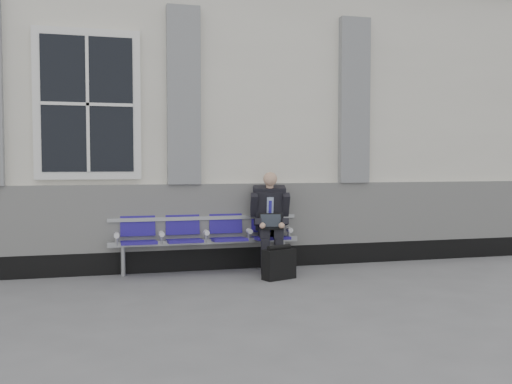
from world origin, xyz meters
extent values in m
plane|color=slate|center=(0.00, 0.00, 0.00)|extent=(70.00, 70.00, 0.00)
cube|color=silver|center=(0.00, 3.50, 2.10)|extent=(14.00, 4.00, 4.20)
cube|color=black|center=(0.00, 1.47, 0.15)|extent=(14.00, 0.10, 0.30)
cube|color=silver|center=(0.00, 1.46, 0.75)|extent=(14.00, 0.08, 0.90)
cube|color=gray|center=(1.60, 1.44, 2.40)|extent=(0.45, 0.14, 2.40)
cube|color=gray|center=(4.10, 1.44, 2.40)|extent=(0.45, 0.14, 2.40)
cube|color=white|center=(0.35, 1.46, 2.25)|extent=(1.35, 0.10, 1.95)
cube|color=black|center=(0.35, 1.41, 2.25)|extent=(1.15, 0.02, 1.75)
cube|color=#9EA0A3|center=(1.87, 1.30, 0.42)|extent=(2.60, 0.07, 0.07)
cube|color=#9EA0A3|center=(1.87, 1.42, 0.73)|extent=(2.60, 0.05, 0.05)
cylinder|color=#9EA0A3|center=(0.77, 1.30, 0.20)|extent=(0.06, 0.06, 0.39)
cylinder|color=#9EA0A3|center=(2.97, 1.30, 0.20)|extent=(0.06, 0.06, 0.39)
cube|color=navy|center=(0.97, 1.22, 0.45)|extent=(0.46, 0.42, 0.07)
cube|color=navy|center=(0.97, 1.43, 0.71)|extent=(0.46, 0.10, 0.40)
cube|color=navy|center=(1.57, 1.22, 0.45)|extent=(0.46, 0.42, 0.07)
cube|color=navy|center=(1.57, 1.43, 0.71)|extent=(0.46, 0.10, 0.40)
cube|color=navy|center=(2.17, 1.22, 0.45)|extent=(0.46, 0.42, 0.07)
cube|color=navy|center=(2.17, 1.43, 0.71)|extent=(0.46, 0.10, 0.40)
cube|color=navy|center=(2.77, 1.22, 0.45)|extent=(0.46, 0.42, 0.07)
cube|color=navy|center=(2.77, 1.43, 0.71)|extent=(0.46, 0.10, 0.40)
cylinder|color=white|center=(0.69, 1.25, 0.55)|extent=(0.07, 0.12, 0.07)
cylinder|color=white|center=(1.27, 1.25, 0.55)|extent=(0.07, 0.12, 0.07)
cylinder|color=white|center=(1.87, 1.25, 0.55)|extent=(0.07, 0.12, 0.07)
cylinder|color=white|center=(2.47, 1.25, 0.55)|extent=(0.07, 0.12, 0.07)
cylinder|color=white|center=(3.05, 1.25, 0.55)|extent=(0.07, 0.12, 0.07)
cube|color=black|center=(2.61, 0.90, 0.04)|extent=(0.14, 0.25, 0.08)
cube|color=black|center=(2.79, 0.87, 0.04)|extent=(0.14, 0.25, 0.08)
cube|color=black|center=(2.61, 0.96, 0.25)|extent=(0.13, 0.14, 0.47)
cube|color=black|center=(2.80, 0.92, 0.25)|extent=(0.13, 0.14, 0.47)
cube|color=black|center=(2.65, 1.15, 0.53)|extent=(0.20, 0.43, 0.13)
cube|color=black|center=(2.83, 1.12, 0.53)|extent=(0.20, 0.43, 0.13)
cube|color=black|center=(2.77, 1.32, 0.84)|extent=(0.44, 0.38, 0.58)
cube|color=#A7B9DC|center=(2.75, 1.21, 0.86)|extent=(0.11, 0.10, 0.33)
cube|color=#2A24A9|center=(2.75, 1.20, 0.84)|extent=(0.05, 0.08, 0.27)
cube|color=black|center=(2.77, 1.29, 1.11)|extent=(0.47, 0.29, 0.13)
cylinder|color=#D6A685|center=(2.76, 1.25, 1.18)|extent=(0.10, 0.10, 0.09)
sphere|color=#D6A685|center=(2.75, 1.19, 1.27)|extent=(0.19, 0.19, 0.19)
cube|color=black|center=(2.54, 1.27, 0.91)|extent=(0.14, 0.27, 0.34)
cube|color=black|center=(2.97, 1.19, 0.91)|extent=(0.14, 0.27, 0.34)
cube|color=black|center=(2.55, 1.10, 0.69)|extent=(0.13, 0.30, 0.13)
cube|color=black|center=(2.91, 1.03, 0.69)|extent=(0.13, 0.30, 0.13)
sphere|color=#D6A685|center=(2.58, 0.96, 0.65)|extent=(0.08, 0.08, 0.08)
sphere|color=#D6A685|center=(2.83, 0.92, 0.65)|extent=(0.08, 0.08, 0.08)
cube|color=black|center=(2.72, 1.01, 0.61)|extent=(0.34, 0.26, 0.02)
cube|color=black|center=(2.74, 1.11, 0.70)|extent=(0.31, 0.14, 0.19)
cube|color=black|center=(2.74, 1.11, 0.70)|extent=(0.28, 0.11, 0.17)
cube|color=black|center=(2.70, 0.61, 0.19)|extent=(0.47, 0.32, 0.38)
cylinder|color=black|center=(2.70, 0.61, 0.41)|extent=(0.34, 0.18, 0.07)
camera|label=1|loc=(0.59, -6.33, 1.50)|focal=40.00mm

